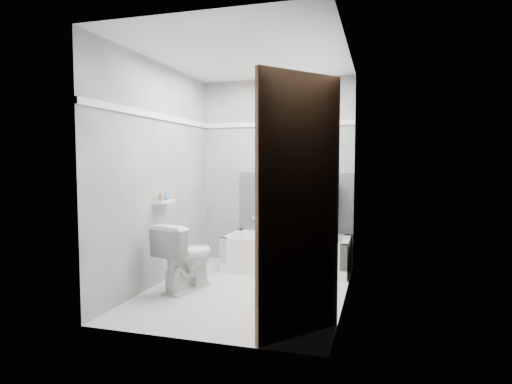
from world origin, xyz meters
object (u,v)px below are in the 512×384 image
at_px(office_chair, 304,219).
at_px(door, 328,212).
at_px(bathtub, 287,253).
at_px(soap_bottle_b, 167,196).
at_px(toilet, 186,256).
at_px(soap_bottle_a, 160,196).

height_order(office_chair, door, door).
height_order(bathtub, soap_bottle_b, soap_bottle_b).
distance_m(door, soap_bottle_b, 2.34).
distance_m(bathtub, door, 2.46).
bearing_deg(toilet, soap_bottle_a, 3.16).
xyz_separation_m(office_chair, soap_bottle_a, (-1.37, -1.06, 0.33)).
xyz_separation_m(bathtub, office_chair, (0.20, 0.05, 0.42)).
bearing_deg(door, soap_bottle_a, 147.95).
distance_m(toilet, soap_bottle_b, 0.72).
bearing_deg(office_chair, toilet, -108.24).
relative_size(bathtub, toilet, 2.12).
height_order(office_chair, soap_bottle_a, office_chair).
bearing_deg(soap_bottle_b, office_chair, 33.90).
bearing_deg(soap_bottle_a, door, -32.05).
distance_m(toilet, soap_bottle_a, 0.70).
bearing_deg(bathtub, soap_bottle_a, -139.25).
xyz_separation_m(toilet, soap_bottle_b, (-0.32, 0.20, 0.61)).
bearing_deg(toilet, office_chair, -120.16).
distance_m(bathtub, toilet, 1.37).
bearing_deg(office_chair, soap_bottle_b, -121.13).
distance_m(toilet, door, 2.07).
distance_m(door, soap_bottle_a, 2.27).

